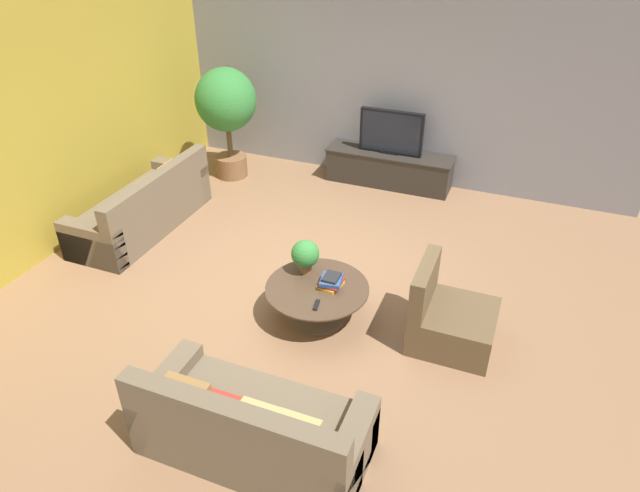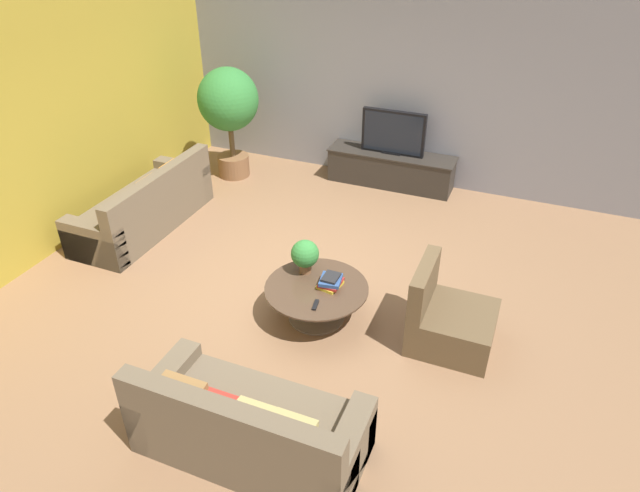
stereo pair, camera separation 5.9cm
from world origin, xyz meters
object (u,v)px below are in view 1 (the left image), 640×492
(couch_near_entry, at_px, (252,428))
(potted_plant_tabletop, at_px, (305,255))
(television, at_px, (391,133))
(armchair_wicker, at_px, (448,319))
(media_console, at_px, (389,168))
(couch_by_wall, at_px, (144,209))
(potted_palm_tall, at_px, (226,106))
(coffee_table, at_px, (317,296))

(couch_near_entry, xyz_separation_m, potted_plant_tabletop, (-0.38, 2.00, 0.33))
(television, xyz_separation_m, armchair_wicker, (1.54, -3.26, -0.57))
(television, bearing_deg, potted_plant_tabletop, -90.45)
(media_console, height_order, couch_by_wall, couch_by_wall)
(couch_near_entry, bearing_deg, armchair_wicker, -121.44)
(potted_palm_tall, bearing_deg, media_console, 14.52)
(couch_near_entry, bearing_deg, media_console, -86.07)
(coffee_table, distance_m, armchair_wicker, 1.36)
(couch_by_wall, distance_m, armchair_wicker, 4.27)
(armchair_wicker, relative_size, potted_plant_tabletop, 2.25)
(television, xyz_separation_m, potted_plant_tabletop, (-0.03, -3.20, -0.21))
(couch_by_wall, relative_size, potted_plant_tabletop, 5.53)
(media_console, xyz_separation_m, armchair_wicker, (1.54, -3.26, 0.00))
(television, relative_size, couch_near_entry, 0.52)
(television, distance_m, potted_palm_tall, 2.49)
(coffee_table, relative_size, potted_plant_tabletop, 2.83)
(media_console, height_order, coffee_table, media_console)
(potted_palm_tall, distance_m, potted_plant_tabletop, 3.54)
(potted_palm_tall, bearing_deg, potted_plant_tabletop, -47.46)
(armchair_wicker, bearing_deg, coffee_table, 96.30)
(couch_by_wall, relative_size, couch_near_entry, 1.16)
(couch_by_wall, bearing_deg, coffee_table, 72.21)
(television, distance_m, couch_by_wall, 3.68)
(media_console, height_order, couch_near_entry, couch_near_entry)
(media_console, height_order, armchair_wicker, armchair_wicker)
(potted_plant_tabletop, bearing_deg, media_console, 89.55)
(coffee_table, bearing_deg, couch_near_entry, -84.77)
(armchair_wicker, bearing_deg, potted_plant_tabletop, 87.83)
(armchair_wicker, height_order, potted_plant_tabletop, armchair_wicker)
(couch_near_entry, bearing_deg, couch_by_wall, -41.89)
(media_console, height_order, television, television)
(potted_palm_tall, bearing_deg, couch_near_entry, -59.00)
(media_console, relative_size, potted_plant_tabletop, 5.03)
(couch_by_wall, bearing_deg, media_console, 133.20)
(coffee_table, bearing_deg, media_console, 93.24)
(media_console, bearing_deg, television, -90.00)
(coffee_table, distance_m, couch_by_wall, 2.99)
(coffee_table, height_order, potted_plant_tabletop, potted_plant_tabletop)
(potted_plant_tabletop, bearing_deg, coffee_table, -43.62)
(coffee_table, height_order, couch_near_entry, couch_near_entry)
(potted_plant_tabletop, bearing_deg, couch_by_wall, 164.98)
(armchair_wicker, bearing_deg, couch_by_wall, 79.67)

